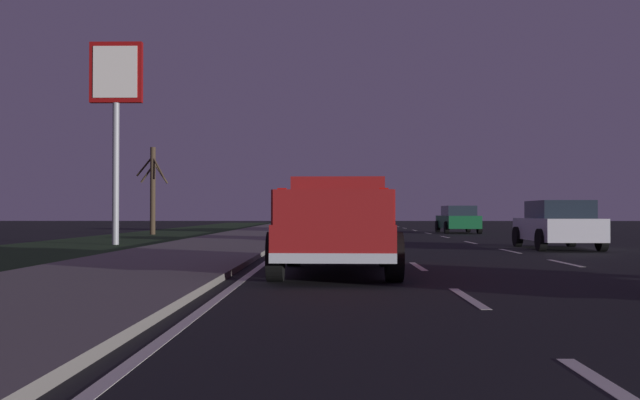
# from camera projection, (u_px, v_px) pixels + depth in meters

# --- Properties ---
(ground) EXTENTS (144.00, 144.00, 0.00)m
(ground) POSITION_uv_depth(u_px,v_px,m) (425.00, 243.00, 28.07)
(ground) COLOR black
(sidewalk_shoulder) EXTENTS (108.00, 4.00, 0.12)m
(sidewalk_shoulder) POSITION_uv_depth(u_px,v_px,m) (233.00, 241.00, 28.20)
(sidewalk_shoulder) COLOR slate
(sidewalk_shoulder) RESTS_ON ground
(grass_verge) EXTENTS (108.00, 6.00, 0.01)m
(grass_verge) POSITION_uv_depth(u_px,v_px,m) (105.00, 242.00, 28.29)
(grass_verge) COLOR #1E3819
(grass_verge) RESTS_ON ground
(lane_markings) EXTENTS (108.00, 7.04, 0.01)m
(lane_markings) POSITION_uv_depth(u_px,v_px,m) (344.00, 240.00, 30.82)
(lane_markings) COLOR silver
(lane_markings) RESTS_ON ground
(pickup_truck) EXTENTS (5.49, 2.40, 1.87)m
(pickup_truck) POSITION_uv_depth(u_px,v_px,m) (338.00, 225.00, 14.35)
(pickup_truck) COLOR maroon
(pickup_truck) RESTS_ON ground
(sedan_green) EXTENTS (4.43, 2.07, 1.54)m
(sedan_green) POSITION_uv_depth(u_px,v_px,m) (458.00, 219.00, 41.17)
(sedan_green) COLOR #14592D
(sedan_green) RESTS_ON ground
(sedan_blue) EXTENTS (4.42, 2.06, 1.54)m
(sedan_blue) POSITION_uv_depth(u_px,v_px,m) (333.00, 219.00, 41.51)
(sedan_blue) COLOR navy
(sedan_blue) RESTS_ON ground
(sedan_white) EXTENTS (4.43, 2.08, 1.54)m
(sedan_white) POSITION_uv_depth(u_px,v_px,m) (557.00, 224.00, 23.19)
(sedan_white) COLOR silver
(sedan_white) RESTS_ON ground
(gas_price_sign) EXTENTS (0.27, 1.90, 7.33)m
(gas_price_sign) POSITION_uv_depth(u_px,v_px,m) (116.00, 92.00, 26.29)
(gas_price_sign) COLOR #99999E
(gas_price_sign) RESTS_ON ground
(bare_tree_far) EXTENTS (1.57, 1.74, 4.62)m
(bare_tree_far) POSITION_uv_depth(u_px,v_px,m) (153.00, 188.00, 38.44)
(bare_tree_far) COLOR #423323
(bare_tree_far) RESTS_ON ground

